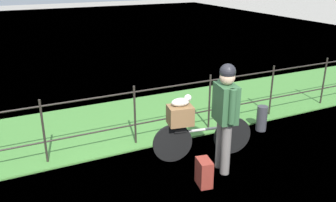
% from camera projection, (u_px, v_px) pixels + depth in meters
% --- Properties ---
extents(ground_plane, '(60.00, 60.00, 0.00)m').
position_uv_depth(ground_plane, '(186.00, 202.00, 4.68)').
color(ground_plane, gray).
extents(grass_strip, '(27.00, 2.40, 0.03)m').
position_uv_depth(grass_strip, '(119.00, 123.00, 7.04)').
color(grass_strip, '#478438').
rests_on(grass_strip, ground).
extents(harbor_water, '(30.00, 30.00, 0.00)m').
position_uv_depth(harbor_water, '(53.00, 47.00, 13.88)').
color(harbor_water, slate).
rests_on(harbor_water, ground).
extents(iron_fence, '(18.04, 0.04, 1.08)m').
position_uv_depth(iron_fence, '(135.00, 112.00, 6.01)').
color(iron_fence, '#28231E').
rests_on(iron_fence, ground).
extents(bicycle_main, '(1.65, 0.36, 0.64)m').
position_uv_depth(bicycle_main, '(202.00, 138.00, 5.69)').
color(bicycle_main, black).
rests_on(bicycle_main, ground).
extents(wooden_crate, '(0.43, 0.36, 0.30)m').
position_uv_depth(wooden_crate, '(180.00, 115.00, 5.44)').
color(wooden_crate, brown).
rests_on(wooden_crate, bicycle_main).
extents(terrier_dog, '(0.32, 0.19, 0.18)m').
position_uv_depth(terrier_dog, '(182.00, 101.00, 5.37)').
color(terrier_dog, silver).
rests_on(terrier_dog, wooden_crate).
extents(cyclist_person, '(0.33, 0.53, 1.68)m').
position_uv_depth(cyclist_person, '(225.00, 109.00, 5.09)').
color(cyclist_person, slate).
rests_on(cyclist_person, ground).
extents(backpack_on_paving, '(0.23, 0.31, 0.40)m').
position_uv_depth(backpack_on_paving, '(204.00, 173.00, 5.00)').
color(backpack_on_paving, maroon).
rests_on(backpack_on_paving, ground).
extents(mooring_bollard, '(0.20, 0.20, 0.49)m').
position_uv_depth(mooring_bollard, '(262.00, 118.00, 6.69)').
color(mooring_bollard, '#38383D').
rests_on(mooring_bollard, ground).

